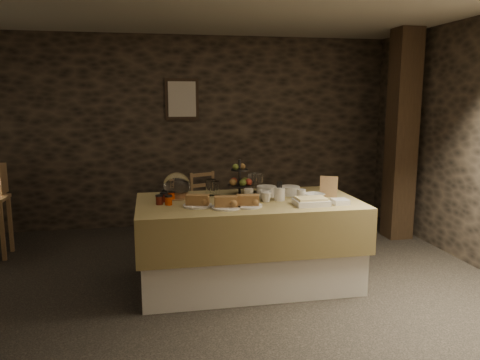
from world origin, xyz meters
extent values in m
cube|color=black|center=(0.00, 0.00, 0.00)|extent=(5.50, 5.00, 0.01)
cube|color=black|center=(0.00, 2.50, 1.30)|extent=(5.50, 0.02, 2.60)
cube|color=black|center=(0.00, -2.50, 1.30)|extent=(5.50, 0.02, 2.60)
cube|color=silver|center=(0.30, 0.23, 0.39)|extent=(1.99, 1.02, 0.78)
cube|color=olive|center=(0.30, 0.23, 0.61)|extent=(2.07, 1.10, 0.42)
cube|color=olive|center=(-2.21, 1.36, 0.33)|extent=(0.04, 0.04, 0.65)
cube|color=olive|center=(-2.21, 1.66, 0.33)|extent=(0.04, 0.04, 0.65)
cube|color=olive|center=(0.13, 1.99, 0.20)|extent=(0.48, 0.47, 0.04)
cube|color=olive|center=(0.13, 2.14, 0.62)|extent=(0.34, 0.15, 0.35)
cube|color=black|center=(2.49, 1.37, 1.30)|extent=(0.30, 0.30, 2.60)
cube|color=black|center=(-0.15, 2.47, 1.75)|extent=(0.45, 0.03, 0.55)
cube|color=beige|center=(-0.15, 2.45, 1.75)|extent=(0.37, 0.01, 0.47)
cylinder|color=silver|center=(0.51, 0.38, 0.87)|extent=(0.19, 0.19, 0.10)
cylinder|color=silver|center=(0.76, 0.40, 0.86)|extent=(0.20, 0.20, 0.08)
cylinder|color=silver|center=(0.59, 0.17, 0.88)|extent=(0.10, 0.10, 0.12)
imported|color=silver|center=(0.46, 0.21, 0.87)|extent=(0.13, 0.13, 0.10)
imported|color=silver|center=(0.45, 0.13, 0.87)|extent=(0.14, 0.14, 0.10)
cylinder|color=silver|center=(0.32, 0.31, 0.87)|extent=(0.09, 0.09, 0.09)
cylinder|color=silver|center=(0.81, 0.21, 0.86)|extent=(0.08, 0.08, 0.09)
imported|color=silver|center=(0.93, 0.20, 0.84)|extent=(0.25, 0.25, 0.05)
cylinder|color=olive|center=(-0.35, 0.46, 0.82)|extent=(0.26, 0.26, 0.01)
cylinder|color=brown|center=(-0.35, 0.46, 0.87)|extent=(0.22, 0.22, 0.07)
sphere|color=white|center=(-0.35, 0.46, 0.94)|extent=(0.26, 0.26, 0.26)
cylinder|color=black|center=(0.27, 0.52, 0.99)|extent=(0.02, 0.02, 0.35)
cylinder|color=black|center=(0.27, 0.52, 0.91)|extent=(0.25, 0.25, 0.01)
cylinder|color=black|center=(0.27, 0.52, 1.07)|extent=(0.17, 0.17, 0.01)
sphere|color=olive|center=(0.33, 0.55, 0.95)|extent=(0.07, 0.07, 0.07)
sphere|color=maroon|center=(0.22, 0.56, 0.95)|extent=(0.07, 0.07, 0.07)
sphere|color=olive|center=(0.29, 0.46, 0.95)|extent=(0.07, 0.07, 0.07)
sphere|color=brown|center=(0.20, 0.49, 0.95)|extent=(0.07, 0.07, 0.07)
sphere|color=maroon|center=(0.35, 0.48, 0.95)|extent=(0.07, 0.07, 0.07)
cylinder|color=silver|center=(-0.19, 0.07, 0.83)|extent=(0.26, 0.26, 0.01)
cube|color=brown|center=(-0.19, 0.07, 0.88)|extent=(0.22, 0.14, 0.09)
cylinder|color=silver|center=(0.04, -0.05, 0.83)|extent=(0.26, 0.26, 0.01)
cube|color=brown|center=(0.04, -0.05, 0.88)|extent=(0.21, 0.11, 0.09)
cylinder|color=silver|center=(0.24, -0.02, 0.83)|extent=(0.26, 0.26, 0.01)
cube|color=brown|center=(0.24, -0.02, 0.88)|extent=(0.22, 0.13, 0.09)
cylinder|color=#5F1C11|center=(-0.49, 0.30, 0.86)|extent=(0.06, 0.06, 0.07)
cylinder|color=#DB3C00|center=(-0.45, 0.17, 0.86)|extent=(0.06, 0.06, 0.07)
cylinder|color=#5F1C11|center=(-0.53, 0.20, 0.86)|extent=(0.06, 0.06, 0.07)
cylinder|color=#DB3C00|center=(-0.41, 0.37, 0.86)|extent=(0.06, 0.06, 0.07)
cylinder|color=#5F1C11|center=(-0.47, 0.43, 0.86)|extent=(0.06, 0.06, 0.07)
cube|color=silver|center=(0.81, -0.07, 0.84)|extent=(0.30, 0.22, 0.05)
cube|color=beige|center=(0.81, -0.07, 0.88)|extent=(0.26, 0.18, 0.02)
cube|color=silver|center=(1.09, -0.08, 0.84)|extent=(0.14, 0.14, 0.04)
cube|color=olive|center=(1.10, 0.25, 0.91)|extent=(0.18, 0.14, 0.22)
cylinder|color=white|center=(-0.02, 0.52, 0.90)|extent=(0.10, 0.10, 0.16)
cylinder|color=white|center=(0.02, 0.52, 0.89)|extent=(0.09, 0.09, 0.14)
camera|label=1|loc=(-0.59, -3.97, 1.77)|focal=35.00mm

